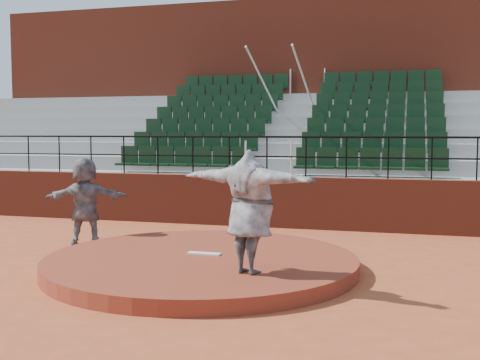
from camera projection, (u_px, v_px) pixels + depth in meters
The scene contains 9 objects.
ground at pixel (201, 270), 10.61m from camera, with size 90.00×90.00×0.00m, color #AF4B27.
pitchers_mound at pixel (201, 263), 10.60m from camera, with size 5.50×5.50×0.25m, color maroon.
pitching_rubber at pixel (204, 254), 10.74m from camera, with size 0.60×0.15×0.03m, color white.
boundary_wall at pixel (267, 201), 15.35m from camera, with size 24.00×0.30×1.30m, color maroon.
wall_railing at pixel (267, 148), 15.24m from camera, with size 24.04×0.05×1.03m.
seating_deck at pixel (294, 163), 18.78m from camera, with size 24.00×5.97×4.63m.
press_box_facade at pixel (314, 101), 22.40m from camera, with size 24.00×3.00×7.10m, color maroon.
pitcher at pixel (250, 212), 9.27m from camera, with size 2.36×0.64×1.92m, color black.
fielder at pixel (85, 201), 12.98m from camera, with size 1.76×0.56×1.89m, color black.
Camera 1 is at (3.52, -9.86, 2.46)m, focal length 45.00 mm.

